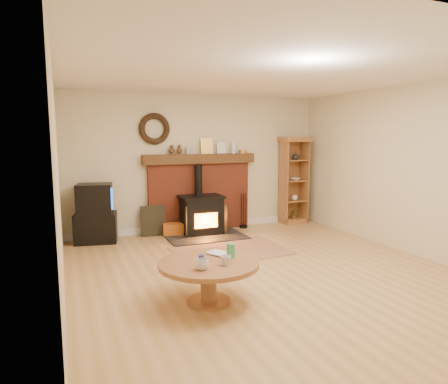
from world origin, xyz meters
name	(u,v)px	position (x,y,z in m)	size (l,w,h in m)	color
ground	(264,272)	(0.00, 0.00, 0.00)	(5.50, 5.50, 0.00)	tan
room_shell	(262,144)	(-0.02, 0.09, 1.72)	(5.02, 5.52, 2.61)	beige
chimney_breast	(200,189)	(0.00, 2.67, 0.80)	(2.20, 0.22, 1.78)	#9C3E27
wood_stove	(202,216)	(-0.10, 2.27, 0.35)	(1.40, 1.00, 1.29)	black
area_rug	(231,251)	(-0.03, 1.08, 0.01)	(1.74, 1.20, 0.01)	brown
tv_unit	(95,215)	(-1.96, 2.47, 0.49)	(0.77, 0.60, 1.01)	black
curio_cabinet	(293,180)	(2.03, 2.55, 0.91)	(0.58, 0.42, 1.80)	#925A30
firelog_box	(173,230)	(-0.61, 2.40, 0.11)	(0.37, 0.23, 0.23)	#C0750B
leaning_painting	(153,221)	(-0.94, 2.55, 0.28)	(0.46, 0.03, 0.56)	black
fire_tools	(244,221)	(0.86, 2.50, 0.13)	(0.16, 0.16, 0.70)	black
coffee_table	(209,269)	(-1.03, -0.65, 0.38)	(1.10, 1.10, 0.63)	brown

